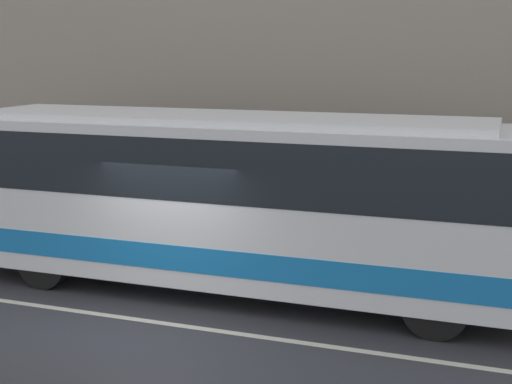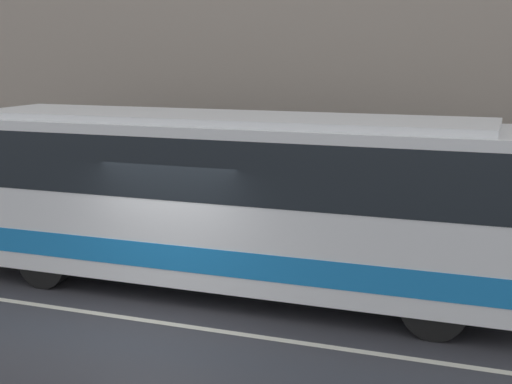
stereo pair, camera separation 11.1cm
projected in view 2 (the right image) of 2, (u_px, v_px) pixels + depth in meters
The scene contains 5 objects.
ground_plane at pixel (151, 321), 11.74m from camera, with size 60.00×60.00×0.00m, color #333338.
sidewalk at pixel (261, 239), 16.62m from camera, with size 60.00×2.63×0.15m.
lane_stripe at pixel (151, 321), 11.74m from camera, with size 54.00×0.14×0.01m.
transit_bus at pixel (223, 192), 13.04m from camera, with size 11.17×2.57×3.26m.
pedestrian_waiting at pixel (146, 197), 16.98m from camera, with size 0.36×0.36×1.72m.
Camera 2 is at (5.44, -9.82, 4.38)m, focal length 50.00 mm.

